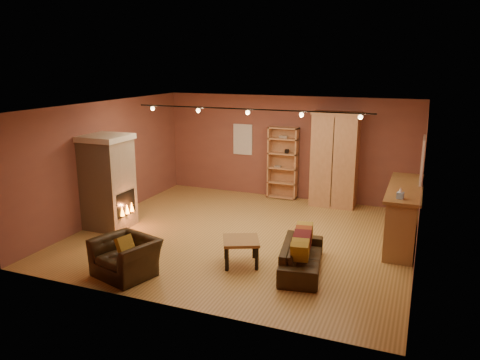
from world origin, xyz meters
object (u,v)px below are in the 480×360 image
at_px(loveseat, 302,251).
at_px(fireplace, 108,182).
at_px(bookcase, 283,162).
at_px(coffee_table, 241,243).
at_px(armchair, 126,251).
at_px(armoire, 335,159).
at_px(bar_counter, 403,214).

bearing_deg(loveseat, fireplace, 72.89).
bearing_deg(bookcase, coffee_table, -82.95).
xyz_separation_m(loveseat, armchair, (-2.83, -1.35, 0.09)).
bearing_deg(armoire, bar_counter, -48.68).
relative_size(bookcase, coffee_table, 2.29).
xyz_separation_m(bookcase, armoire, (1.43, -0.21, 0.23)).
relative_size(bar_counter, loveseat, 1.40).
distance_m(fireplace, bookcase, 4.78).
height_order(armoire, armchair, armoire).
relative_size(loveseat, armchair, 1.54).
relative_size(fireplace, coffee_table, 2.46).
xyz_separation_m(fireplace, armchair, (1.81, -1.98, -0.61)).
bearing_deg(fireplace, armoire, 38.77).
distance_m(armoire, bar_counter, 2.85).
bearing_deg(armoire, bookcase, 171.78).
distance_m(fireplace, armoire, 5.65).
xyz_separation_m(fireplace, coffee_table, (3.53, -0.81, -0.64)).
xyz_separation_m(armoire, coffee_table, (-0.87, -4.35, -0.81)).
bearing_deg(fireplace, bookcase, 51.58).
xyz_separation_m(fireplace, bar_counter, (6.24, 1.45, -0.45)).
distance_m(armoire, coffee_table, 4.51).
bearing_deg(fireplace, coffee_table, -12.89).
bearing_deg(armoire, fireplace, -141.23).
distance_m(bookcase, loveseat, 4.72).
relative_size(armoire, bar_counter, 0.97).
bearing_deg(bar_counter, bookcase, 144.92).
xyz_separation_m(bookcase, armchair, (-1.16, -5.72, -0.55)).
relative_size(fireplace, armoire, 0.86).
height_order(loveseat, coffee_table, loveseat).
bearing_deg(coffee_table, bookcase, 97.05).
bearing_deg(fireplace, bar_counter, 13.06).
relative_size(fireplace, armchair, 1.80).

